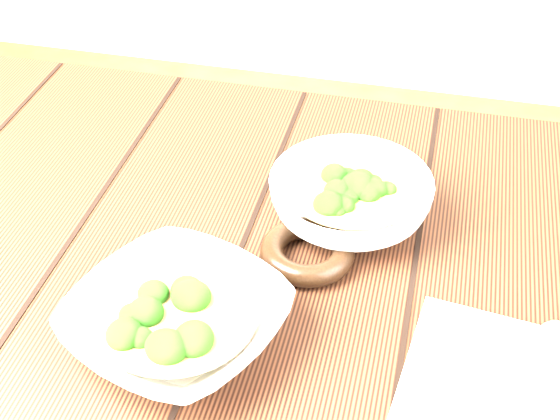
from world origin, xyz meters
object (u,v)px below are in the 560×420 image
trivet (308,251)px  table (252,342)px  soup_bowl_back (350,198)px  soup_bowl_front (177,320)px  napkin (525,400)px

trivet → table: bearing=-150.6°
table → soup_bowl_back: size_ratio=5.99×
soup_bowl_front → napkin: 0.35m
table → soup_bowl_front: (-0.05, -0.11, 0.15)m
soup_bowl_back → table: bearing=-128.9°
soup_bowl_front → napkin: (0.34, -0.00, -0.02)m
soup_bowl_front → soup_bowl_back: size_ratio=1.35×
soup_bowl_front → napkin: size_ratio=1.17×
trivet → soup_bowl_back: bearing=67.3°
table → trivet: (0.06, 0.03, 0.13)m
napkin → soup_bowl_back: bearing=139.0°
soup_bowl_back → trivet: 0.09m
soup_bowl_front → soup_bowl_back: bearing=58.7°
soup_bowl_front → trivet: soup_bowl_front is taller
table → napkin: 0.34m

